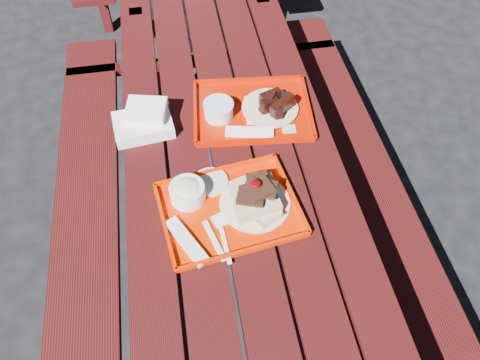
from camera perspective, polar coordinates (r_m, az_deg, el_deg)
The scene contains 5 objects.
ground at distance 2.24m, azimuth -0.66°, elevation -9.84°, with size 60.00×60.00×0.00m, color black.
picnic_table_near at distance 1.77m, azimuth -0.83°, elevation -1.34°, with size 1.41×2.40×0.75m.
near_tray at distance 1.47m, azimuth -1.56°, elevation -2.59°, with size 0.46×0.38×0.13m.
far_tray at distance 1.75m, azimuth 1.27°, elevation 8.54°, with size 0.46×0.38×0.07m.
white_cloth at distance 1.73m, azimuth -11.61°, elevation 7.06°, with size 0.22×0.18×0.08m.
Camera 1 is at (-0.15, -1.03, 1.98)m, focal length 35.00 mm.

